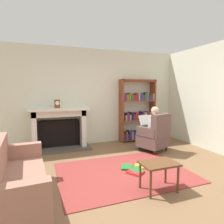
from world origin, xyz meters
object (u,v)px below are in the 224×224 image
object	(u,v)px
seated_reader	(151,127)
sofa_floral	(13,183)
fireplace	(59,127)
bookshelf	(137,112)
armchair_reading	(155,135)
mantel_clock	(57,104)
side_table	(159,167)

from	to	relation	value
seated_reader	sofa_floral	size ratio (longest dim) A/B	0.66
fireplace	sofa_floral	world-z (taller)	fireplace
bookshelf	armchair_reading	world-z (taller)	bookshelf
fireplace	sofa_floral	bearing A→B (deg)	-108.87
seated_reader	mantel_clock	bearing A→B (deg)	-44.20
mantel_clock	armchair_reading	xyz separation A→B (m)	(2.26, -1.00, -0.77)
fireplace	mantel_clock	world-z (taller)	mantel_clock
mantel_clock	bookshelf	bearing A→B (deg)	3.28
fireplace	mantel_clock	xyz separation A→B (m)	(-0.04, -0.10, 0.62)
sofa_floral	bookshelf	bearing A→B (deg)	-54.84
bookshelf	side_table	distance (m)	3.08
armchair_reading	seated_reader	size ratio (longest dim) A/B	0.85
bookshelf	armchair_reading	bearing A→B (deg)	-94.87
fireplace	mantel_clock	bearing A→B (deg)	-112.97
bookshelf	armchair_reading	xyz separation A→B (m)	(-0.10, -1.14, -0.45)
fireplace	sofa_floral	xyz separation A→B (m)	(-0.84, -2.45, -0.26)
mantel_clock	sofa_floral	bearing A→B (deg)	-108.69
mantel_clock	seated_reader	bearing A→B (deg)	-21.96
mantel_clock	bookshelf	xyz separation A→B (m)	(2.36, 0.14, -0.32)
sofa_floral	fireplace	bearing A→B (deg)	-21.91
mantel_clock	sofa_floral	distance (m)	2.63
bookshelf	side_table	bearing A→B (deg)	-111.59
seated_reader	sofa_floral	bearing A→B (deg)	3.48
bookshelf	seated_reader	world-z (taller)	bookshelf
fireplace	mantel_clock	distance (m)	0.63
fireplace	side_table	xyz separation A→B (m)	(1.20, -2.79, -0.20)
seated_reader	armchair_reading	bearing A→B (deg)	90.00
bookshelf	side_table	xyz separation A→B (m)	(-1.12, -2.82, -0.50)
mantel_clock	sofa_floral	world-z (taller)	mantel_clock
armchair_reading	seated_reader	bearing A→B (deg)	-90.00
bookshelf	fireplace	bearing A→B (deg)	-179.17
seated_reader	side_table	size ratio (longest dim) A/B	2.04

